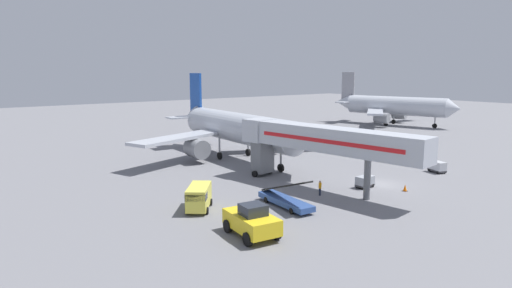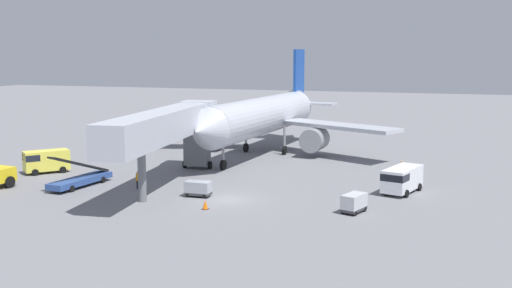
{
  "view_description": "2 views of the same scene",
  "coord_description": "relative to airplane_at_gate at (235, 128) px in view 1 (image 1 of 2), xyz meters",
  "views": [
    {
      "loc": [
        -43.21,
        -31.67,
        13.41
      ],
      "look_at": [
        -4.96,
        18.37,
        2.9
      ],
      "focal_mm": 31.06,
      "sensor_mm": 36.0,
      "label": 1
    },
    {
      "loc": [
        18.82,
        -46.77,
        12.35
      ],
      "look_at": [
        -2.7,
        14.53,
        2.63
      ],
      "focal_mm": 42.54,
      "sensor_mm": 36.0,
      "label": 2
    }
  ],
  "objects": [
    {
      "name": "service_van_far_right",
      "position": [
        18.43,
        -16.13,
        -3.35
      ],
      "size": [
        3.35,
        5.51,
        2.28
      ],
      "color": "white",
      "rests_on": "ground"
    },
    {
      "name": "ground_crew_worker_midground",
      "position": [
        -4.59,
        -22.61,
        -3.77
      ],
      "size": [
        0.38,
        0.38,
        1.65
      ],
      "color": "#1E2333",
      "rests_on": "ground"
    },
    {
      "name": "baggage_cart_near_right",
      "position": [
        15.66,
        -24.31,
        -3.83
      ],
      "size": [
        1.86,
        2.55,
        1.48
      ],
      "color": "#38383D",
      "rests_on": "ground"
    },
    {
      "name": "ground_crew_worker_foreground",
      "position": [
        17.67,
        -8.5,
        -3.77
      ],
      "size": [
        0.36,
        0.36,
        1.65
      ],
      "color": "#1E2333",
      "rests_on": "ground"
    },
    {
      "name": "jet_bridge",
      "position": [
        -2.63,
        -20.0,
        0.88
      ],
      "size": [
        6.26,
        24.11,
        7.28
      ],
      "color": "#B2B7C1",
      "rests_on": "ground"
    },
    {
      "name": "baggage_cart_far_center",
      "position": [
        1.89,
        -23.45,
        -3.89
      ],
      "size": [
        2.25,
        1.34,
        1.35
      ],
      "color": "#38383D",
      "rests_on": "ground"
    },
    {
      "name": "belt_loader_truck",
      "position": [
        -10.24,
        -23.4,
        -3.87
      ],
      "size": [
        2.46,
        7.38,
        3.38
      ],
      "color": "#2D4C8E",
      "rests_on": "ground"
    },
    {
      "name": "safety_cone_alpha",
      "position": [
        4.24,
        -27.21,
        -4.27
      ],
      "size": [
        0.51,
        0.51,
        0.77
      ],
      "color": "black",
      "rests_on": "ground"
    },
    {
      "name": "pushback_tug",
      "position": [
        -17.62,
        -27.65,
        -3.36
      ],
      "size": [
        3.51,
        5.54,
        2.75
      ],
      "color": "yellow",
      "rests_on": "ground"
    },
    {
      "name": "airplane_at_gate",
      "position": [
        0.0,
        0.0,
        0.0
      ],
      "size": [
        34.24,
        34.86,
        12.93
      ],
      "color": "#B7BCC6",
      "rests_on": "ground"
    },
    {
      "name": "airplane_background",
      "position": [
        54.78,
        11.03,
        0.04
      ],
      "size": [
        29.63,
        31.18,
        12.93
      ],
      "color": "#B7BCC6",
      "rests_on": "ground"
    },
    {
      "name": "service_van_near_left",
      "position": [
        -17.61,
        -19.06,
        -3.32
      ],
      "size": [
        4.31,
        4.68,
        2.35
      ],
      "color": "#E5DB4C",
      "rests_on": "ground"
    },
    {
      "name": "ground_plane",
      "position": [
        4.9,
        -23.63,
        -4.65
      ],
      "size": [
        300.0,
        300.0,
        0.0
      ],
      "primitive_type": "plane",
      "color": "slate"
    }
  ]
}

